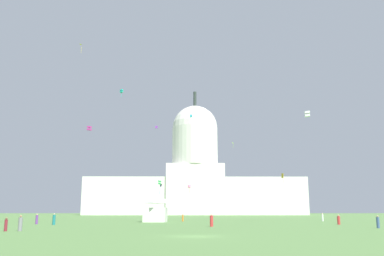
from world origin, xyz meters
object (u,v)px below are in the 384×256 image
(person_orange_back_right, at_px, (183,218))
(person_grey_near_tent, at_px, (20,224))
(person_denim_back_center, at_px, (378,222))
(person_red_mid_left, at_px, (339,220))
(kite_violet_mid, at_px, (156,127))
(person_maroon_lawn_far_right, at_px, (6,225))
(kite_gold_low, at_px, (283,176))
(person_teal_edge_east, at_px, (54,220))
(kite_turquoise_high, at_px, (121,91))
(person_purple_near_tree_east, at_px, (37,219))
(person_red_mid_center, at_px, (211,221))
(kite_black_low, at_px, (161,185))
(person_white_near_tree_west, at_px, (322,217))
(event_tent, at_px, (156,208))
(kite_yellow_high, at_px, (82,46))
(capitol_building, at_px, (195,177))
(kite_cyan_high, at_px, (191,116))
(kite_pink_low, at_px, (189,186))
(kite_green_low, at_px, (160,183))
(kite_lime_mid, at_px, (233,144))
(kite_white_mid, at_px, (307,114))
(kite_magenta_mid, at_px, (89,128))

(person_orange_back_right, bearing_deg, person_grey_near_tent, 5.15)
(person_orange_back_right, bearing_deg, person_denim_back_center, 62.57)
(person_red_mid_left, relative_size, kite_violet_mid, 1.71)
(person_maroon_lawn_far_right, bearing_deg, kite_gold_low, 176.35)
(person_grey_near_tent, height_order, person_teal_edge_east, person_teal_edge_east)
(person_orange_back_right, distance_m, kite_turquoise_high, 54.53)
(person_purple_near_tree_east, xyz_separation_m, person_red_mid_center, (28.34, -11.15, 0.02))
(kite_black_low, bearing_deg, person_maroon_lawn_far_right, 77.49)
(person_teal_edge_east, xyz_separation_m, person_white_near_tree_west, (50.17, 23.08, -0.00))
(person_red_mid_left, bearing_deg, kite_gold_low, -154.99)
(event_tent, distance_m, person_denim_back_center, 43.44)
(event_tent, height_order, kite_yellow_high, kite_yellow_high)
(capitol_building, distance_m, person_orange_back_right, 147.01)
(person_orange_back_right, xyz_separation_m, kite_gold_low, (30.96, 41.24, 12.25))
(person_orange_back_right, bearing_deg, kite_cyan_high, -154.44)
(person_teal_edge_east, distance_m, person_denim_back_center, 47.41)
(person_purple_near_tree_east, height_order, kite_violet_mid, kite_violet_mid)
(kite_pink_low, bearing_deg, kite_green_low, 69.92)
(person_teal_edge_east, xyz_separation_m, person_red_mid_center, (24.50, -7.88, -0.02))
(kite_lime_mid, xyz_separation_m, kite_pink_low, (-20.20, -7.78, -20.04))
(person_grey_near_tent, distance_m, kite_violet_mid, 106.67)
(person_denim_back_center, relative_size, kite_lime_mid, 0.64)
(event_tent, height_order, person_red_mid_center, event_tent)
(kite_green_low, height_order, kite_gold_low, kite_gold_low)
(person_teal_edge_east, distance_m, kite_lime_mid, 132.99)
(kite_yellow_high, height_order, kite_white_mid, kite_yellow_high)
(capitol_building, height_order, kite_white_mid, capitol_building)
(person_grey_near_tent, relative_size, person_maroon_lawn_far_right, 1.15)
(kite_cyan_high, bearing_deg, kite_white_mid, -72.92)
(person_purple_near_tree_east, relative_size, person_white_near_tree_west, 0.98)
(person_red_mid_center, xyz_separation_m, kite_lime_mid, (18.00, 129.80, 31.88))
(kite_yellow_high, bearing_deg, kite_black_low, -41.98)
(kite_pink_low, bearing_deg, kite_gold_low, 108.61)
(person_white_near_tree_west, distance_m, kite_turquoise_high, 70.20)
(kite_white_mid, bearing_deg, person_teal_edge_east, -69.42)
(person_orange_back_right, distance_m, kite_cyan_high, 106.48)
(person_white_near_tree_west, relative_size, person_denim_back_center, 1.08)
(person_purple_near_tree_east, relative_size, person_red_mid_center, 0.97)
(kite_white_mid, bearing_deg, kite_magenta_mid, -106.24)
(person_red_mid_center, bearing_deg, person_denim_back_center, 91.63)
(person_red_mid_left, bearing_deg, kite_magenta_mid, -92.02)
(kite_black_low, relative_size, kite_yellow_high, 0.36)
(person_maroon_lawn_far_right, height_order, kite_cyan_high, kite_cyan_high)
(capitol_building, xyz_separation_m, event_tent, (-11.10, -150.20, -18.03))
(person_purple_near_tree_east, height_order, person_denim_back_center, person_purple_near_tree_east)
(person_maroon_lawn_far_right, bearing_deg, kite_green_low, -161.51)
(kite_cyan_high, relative_size, kite_pink_low, 1.13)
(kite_lime_mid, relative_size, kite_yellow_high, 0.85)
(capitol_building, bearing_deg, person_orange_back_right, -92.23)
(person_grey_near_tent, relative_size, kite_green_low, 0.41)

